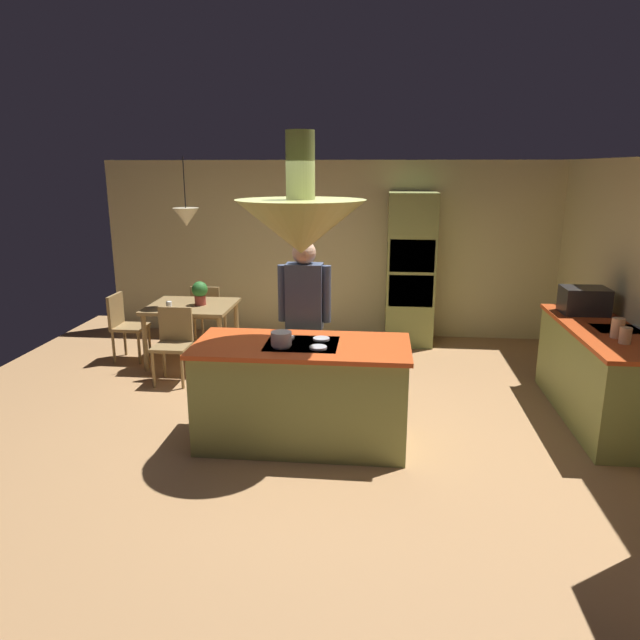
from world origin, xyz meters
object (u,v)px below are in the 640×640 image
(cup_on_table, at_px, (169,305))
(canister_flour, at_px, (625,335))
(dining_table, at_px, (192,312))
(chair_at_corner, at_px, (124,322))
(chair_by_back_wall, at_px, (208,311))
(chair_facing_island, at_px, (174,340))
(oven_tower, at_px, (411,270))
(kitchen_island, at_px, (302,393))
(microwave_on_counter, at_px, (584,300))
(person_at_island, at_px, (305,315))
(canister_sugar, at_px, (618,328))
(potted_plant_on_table, at_px, (200,292))
(cooking_pot_on_cooktop, at_px, (281,339))

(cup_on_table, relative_size, canister_flour, 0.62)
(dining_table, xyz_separation_m, chair_at_corner, (-0.91, -0.00, -0.16))
(chair_by_back_wall, bearing_deg, chair_facing_island, 90.00)
(oven_tower, height_order, chair_at_corner, oven_tower)
(kitchen_island, distance_m, canister_flour, 2.91)
(cup_on_table, xyz_separation_m, microwave_on_counter, (4.74, -0.46, 0.27))
(cup_on_table, bearing_deg, person_at_island, -31.98)
(canister_flour, bearing_deg, chair_at_corner, 161.71)
(dining_table, height_order, canister_sugar, canister_sugar)
(oven_tower, relative_size, microwave_on_counter, 4.61)
(person_at_island, height_order, chair_by_back_wall, person_at_island)
(person_at_island, distance_m, cup_on_table, 2.17)
(person_at_island, height_order, canister_sugar, person_at_island)
(oven_tower, bearing_deg, potted_plant_on_table, -157.02)
(dining_table, height_order, chair_facing_island, chair_facing_island)
(potted_plant_on_table, relative_size, canister_sugar, 1.63)
(chair_at_corner, xyz_separation_m, microwave_on_counter, (5.45, -0.70, 0.57))
(chair_by_back_wall, bearing_deg, oven_tower, -170.90)
(kitchen_island, distance_m, chair_by_back_wall, 3.27)
(chair_by_back_wall, bearing_deg, dining_table, 90.00)
(oven_tower, height_order, cup_on_table, oven_tower)
(cooking_pot_on_cooktop, bearing_deg, person_at_island, 83.81)
(dining_table, height_order, chair_by_back_wall, chair_by_back_wall)
(chair_by_back_wall, bearing_deg, person_at_island, 128.17)
(dining_table, bearing_deg, canister_sugar, -19.65)
(person_at_island, distance_m, canister_sugar, 2.92)
(dining_table, relative_size, chair_by_back_wall, 1.22)
(chair_at_corner, bearing_deg, canister_sugar, -106.56)
(dining_table, bearing_deg, chair_facing_island, -90.00)
(potted_plant_on_table, bearing_deg, kitchen_island, -53.11)
(chair_at_corner, xyz_separation_m, potted_plant_on_table, (1.03, 0.01, 0.42))
(microwave_on_counter, relative_size, cooking_pot_on_cooktop, 2.56)
(kitchen_island, relative_size, person_at_island, 1.09)
(person_at_island, xyz_separation_m, chair_by_back_wall, (-1.63, 2.08, -0.51))
(cooking_pot_on_cooktop, bearing_deg, chair_by_back_wall, 117.77)
(chair_facing_island, distance_m, canister_sugar, 4.66)
(kitchen_island, distance_m, cup_on_table, 2.68)
(oven_tower, relative_size, canister_flour, 14.51)
(cup_on_table, bearing_deg, canister_sugar, -16.28)
(kitchen_island, relative_size, chair_facing_island, 2.20)
(oven_tower, distance_m, chair_at_corner, 3.92)
(potted_plant_on_table, relative_size, cooking_pot_on_cooktop, 1.67)
(chair_by_back_wall, height_order, chair_at_corner, same)
(chair_facing_island, xyz_separation_m, potted_plant_on_table, (0.12, 0.70, 0.42))
(kitchen_island, xyz_separation_m, chair_by_back_wall, (-1.70, 2.79, 0.03))
(chair_at_corner, xyz_separation_m, canister_flour, (5.45, -1.80, 0.51))
(cooking_pot_on_cooktop, bearing_deg, canister_sugar, 11.47)
(dining_table, relative_size, canister_sugar, 5.78)
(dining_table, bearing_deg, microwave_on_counter, -8.75)
(oven_tower, relative_size, potted_plant_on_table, 7.07)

